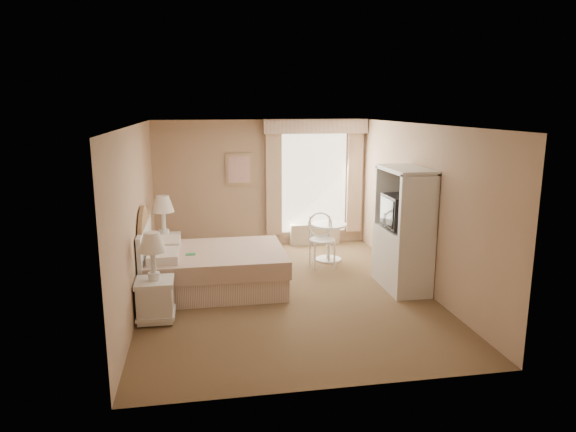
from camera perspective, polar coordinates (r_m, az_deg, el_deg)
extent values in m
cube|color=brown|center=(7.85, -0.32, -8.45)|extent=(4.20, 5.50, 0.01)
cube|color=silver|center=(7.35, -0.34, 10.12)|extent=(4.20, 5.50, 0.01)
cube|color=tan|center=(10.18, -2.91, 3.60)|extent=(4.20, 0.01, 2.50)
cube|color=tan|center=(4.89, 5.06, -5.88)|extent=(4.20, 0.01, 2.50)
cube|color=tan|center=(7.45, -16.47, -0.05)|extent=(0.01, 5.50, 2.50)
cube|color=tan|center=(8.11, 14.47, 1.03)|extent=(0.01, 5.50, 2.50)
cube|color=white|center=(10.33, 2.91, 3.73)|extent=(1.30, 0.02, 2.00)
cube|color=beige|center=(10.13, -1.62, 3.57)|extent=(0.30, 0.08, 2.05)
cube|color=beige|center=(10.49, 7.41, 3.78)|extent=(0.30, 0.08, 2.05)
cube|color=tan|center=(10.14, 3.10, 9.93)|extent=(2.05, 0.20, 0.28)
cube|color=beige|center=(10.45, 2.96, -1.99)|extent=(1.00, 0.22, 0.42)
cube|color=tan|center=(10.06, -5.46, 5.19)|extent=(0.52, 0.03, 0.62)
cube|color=beige|center=(10.04, -5.45, 5.18)|extent=(0.42, 0.02, 0.52)
cube|color=tan|center=(8.01, -7.85, -6.83)|extent=(1.99, 1.52, 0.34)
cube|color=#C19E90|center=(7.92, -7.91, -4.75)|extent=(2.05, 1.57, 0.27)
cube|color=beige|center=(7.53, -13.69, -4.36)|extent=(0.43, 0.59, 0.13)
cube|color=beige|center=(8.23, -13.38, -2.95)|extent=(0.43, 0.59, 0.13)
cube|color=#258846|center=(7.74, -10.76, -4.19)|extent=(0.14, 0.10, 0.01)
cube|color=white|center=(7.94, -15.53, -4.68)|extent=(0.06, 1.61, 1.04)
cylinder|color=#977650|center=(7.92, -15.57, -4.02)|extent=(0.05, 1.43, 1.43)
cube|color=silver|center=(6.99, -14.51, -9.21)|extent=(0.45, 0.45, 0.48)
cube|color=silver|center=(6.89, -14.63, -7.11)|extent=(0.48, 0.48, 0.06)
cube|color=silver|center=(7.05, -14.43, -10.46)|extent=(0.48, 0.48, 0.05)
cylinder|color=white|center=(6.87, -14.66, -6.50)|extent=(0.16, 0.16, 0.10)
cylinder|color=white|center=(6.81, -14.75, -4.95)|extent=(0.07, 0.07, 0.39)
cone|color=white|center=(6.74, -14.87, -2.82)|extent=(0.35, 0.35, 0.25)
cube|color=silver|center=(9.03, -13.48, -4.12)|extent=(0.48, 0.48, 0.52)
cube|color=silver|center=(8.95, -13.57, -2.31)|extent=(0.52, 0.52, 0.06)
cube|color=silver|center=(9.08, -13.43, -5.20)|extent=(0.52, 0.52, 0.05)
cylinder|color=white|center=(8.93, -13.60, -1.79)|extent=(0.17, 0.17, 0.10)
cylinder|color=white|center=(8.89, -13.67, -0.48)|extent=(0.07, 0.07, 0.42)
cone|color=white|center=(8.83, -13.76, 1.32)|extent=(0.38, 0.38, 0.27)
cylinder|color=white|center=(9.44, 4.49, -4.80)|extent=(0.48, 0.48, 0.03)
cylinder|color=white|center=(9.35, 4.52, -2.89)|extent=(0.07, 0.07, 0.64)
cylinder|color=silver|center=(9.27, 4.55, -0.97)|extent=(0.64, 0.64, 0.04)
cylinder|color=white|center=(8.80, 3.00, -4.58)|extent=(0.03, 0.03, 0.46)
cylinder|color=white|center=(8.89, 5.18, -4.44)|extent=(0.03, 0.03, 0.46)
cylinder|color=white|center=(9.12, 2.45, -3.96)|extent=(0.03, 0.03, 0.46)
cylinder|color=white|center=(9.21, 4.57, -3.83)|extent=(0.03, 0.03, 0.46)
cylinder|color=silver|center=(8.94, 3.82, -2.71)|extent=(0.46, 0.46, 0.04)
torus|color=white|center=(9.01, 3.61, -0.97)|extent=(0.45, 0.12, 0.44)
cylinder|color=white|center=(9.01, 2.48, -1.29)|extent=(0.03, 0.03, 0.41)
cylinder|color=white|center=(9.10, 4.62, -1.19)|extent=(0.03, 0.03, 0.41)
cube|color=silver|center=(8.11, 12.50, -4.64)|extent=(0.56, 1.12, 0.92)
cube|color=silver|center=(7.43, 14.34, 1.03)|extent=(0.56, 0.08, 0.92)
cube|color=silver|center=(8.37, 11.45, 2.39)|extent=(0.56, 0.08, 0.92)
cube|color=silver|center=(7.83, 12.96, 5.05)|extent=(0.56, 1.12, 0.06)
cube|color=silver|center=(8.00, 14.53, 1.79)|extent=(0.04, 1.12, 0.92)
cube|color=black|center=(7.92, 12.61, 0.51)|extent=(0.49, 0.61, 0.49)
cube|color=black|center=(7.83, 10.96, 0.45)|extent=(0.02, 0.51, 0.41)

